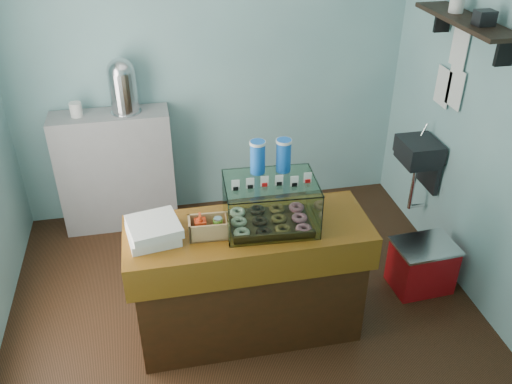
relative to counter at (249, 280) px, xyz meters
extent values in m
plane|color=black|center=(0.00, 0.25, -0.46)|extent=(3.50, 3.50, 0.00)
cube|color=#72A2A7|center=(0.00, 1.75, 0.94)|extent=(3.50, 0.04, 2.80)
cube|color=#72A2A7|center=(0.00, -1.25, 0.94)|extent=(3.50, 0.04, 2.80)
cube|color=#72A2A7|center=(1.75, 0.25, 0.94)|extent=(0.04, 3.00, 2.80)
cube|color=black|center=(1.58, 0.80, 0.44)|extent=(0.30, 0.35, 0.15)
cube|color=black|center=(1.71, 0.80, 0.24)|extent=(0.04, 0.30, 0.35)
cylinder|color=silver|center=(1.65, 0.90, 0.56)|extent=(0.02, 0.02, 0.12)
cylinder|color=silver|center=(1.58, 0.80, 0.09)|extent=(0.04, 0.04, 0.45)
cube|color=black|center=(1.60, 0.55, 1.54)|extent=(0.25, 1.00, 0.03)
cube|color=black|center=(1.67, 0.15, 1.44)|extent=(0.12, 0.03, 0.18)
cube|color=black|center=(1.67, 0.95, 1.44)|extent=(0.12, 0.03, 0.18)
cube|color=white|center=(1.73, 0.70, 0.99)|extent=(0.01, 0.21, 0.30)
cube|color=white|center=(1.73, 0.87, 0.94)|extent=(0.01, 0.21, 0.30)
cube|color=white|center=(1.73, 0.75, 1.29)|extent=(0.01, 0.21, 0.30)
cube|color=#3D1B0B|center=(0.00, 0.00, -0.04)|extent=(1.50, 0.56, 0.84)
cube|color=#522A0B|center=(0.00, 0.00, 0.41)|extent=(1.60, 0.60, 0.06)
cube|color=#522A0B|center=(0.00, -0.28, 0.29)|extent=(1.60, 0.04, 0.18)
cube|color=gray|center=(-0.90, 1.57, 0.09)|extent=(1.00, 0.32, 1.10)
cube|color=#311E0E|center=(0.15, 0.01, 0.45)|extent=(0.53, 0.39, 0.02)
torus|color=silver|center=(-0.06, -0.11, 0.48)|extent=(0.10, 0.10, 0.03)
torus|color=black|center=(0.07, -0.11, 0.48)|extent=(0.10, 0.10, 0.03)
torus|color=brown|center=(0.20, -0.12, 0.48)|extent=(0.10, 0.10, 0.03)
torus|color=pink|center=(0.33, -0.13, 0.48)|extent=(0.10, 0.10, 0.03)
torus|color=silver|center=(-0.05, 0.02, 0.48)|extent=(0.10, 0.10, 0.03)
torus|color=black|center=(0.08, 0.01, 0.48)|extent=(0.10, 0.10, 0.03)
torus|color=brown|center=(0.21, 0.00, 0.48)|extent=(0.10, 0.10, 0.03)
torus|color=pink|center=(0.34, -0.01, 0.48)|extent=(0.10, 0.10, 0.03)
torus|color=silver|center=(-0.04, 0.14, 0.48)|extent=(0.10, 0.10, 0.03)
torus|color=black|center=(0.09, 0.13, 0.48)|extent=(0.10, 0.10, 0.03)
torus|color=brown|center=(0.22, 0.12, 0.48)|extent=(0.10, 0.10, 0.03)
torus|color=pink|center=(0.35, 0.12, 0.48)|extent=(0.10, 0.10, 0.03)
cube|color=white|center=(0.13, -0.20, 0.60)|extent=(0.57, 0.04, 0.31)
cube|color=white|center=(0.16, 0.21, 0.60)|extent=(0.57, 0.04, 0.31)
cube|color=white|center=(-0.14, 0.02, 0.60)|extent=(0.03, 0.41, 0.31)
cube|color=white|center=(0.43, -0.01, 0.60)|extent=(0.03, 0.41, 0.31)
cube|color=white|center=(0.15, 0.01, 0.76)|extent=(0.61, 0.46, 0.01)
cube|color=white|center=(-0.08, -0.03, 0.79)|extent=(0.05, 0.01, 0.07)
cube|color=black|center=(-0.08, -0.03, 0.77)|extent=(0.03, 0.02, 0.02)
cube|color=white|center=(0.01, -0.04, 0.79)|extent=(0.05, 0.01, 0.07)
cube|color=black|center=(0.01, -0.04, 0.77)|extent=(0.03, 0.02, 0.02)
cube|color=white|center=(0.10, -0.04, 0.79)|extent=(0.05, 0.01, 0.07)
cube|color=red|center=(0.10, -0.04, 0.77)|extent=(0.03, 0.02, 0.02)
cube|color=white|center=(0.19, -0.05, 0.79)|extent=(0.05, 0.01, 0.07)
cube|color=black|center=(0.19, -0.05, 0.77)|extent=(0.03, 0.02, 0.02)
cube|color=white|center=(0.28, -0.05, 0.79)|extent=(0.05, 0.01, 0.07)
cube|color=black|center=(0.28, -0.05, 0.77)|extent=(0.03, 0.02, 0.02)
cube|color=white|center=(0.37, -0.06, 0.79)|extent=(0.05, 0.01, 0.07)
cube|color=red|center=(0.37, -0.06, 0.77)|extent=(0.03, 0.02, 0.02)
cylinder|color=blue|center=(0.09, 0.15, 0.87)|extent=(0.09, 0.09, 0.22)
cylinder|color=white|center=(0.09, 0.15, 0.97)|extent=(0.10, 0.10, 0.02)
cylinder|color=blue|center=(0.26, 0.14, 0.87)|extent=(0.09, 0.09, 0.22)
cylinder|color=white|center=(0.26, 0.14, 0.97)|extent=(0.10, 0.10, 0.02)
cube|color=tan|center=(-0.26, -0.03, 0.45)|extent=(0.26, 0.16, 0.01)
cube|color=tan|center=(-0.26, -0.10, 0.50)|extent=(0.25, 0.03, 0.12)
cube|color=tan|center=(-0.26, 0.04, 0.50)|extent=(0.25, 0.03, 0.12)
cube|color=tan|center=(-0.38, -0.03, 0.50)|extent=(0.02, 0.15, 0.12)
cube|color=tan|center=(-0.14, -0.04, 0.50)|extent=(0.02, 0.15, 0.12)
imported|color=red|center=(-0.31, -0.03, 0.53)|extent=(0.07, 0.08, 0.16)
cylinder|color=#528E26|center=(-0.20, -0.03, 0.50)|extent=(0.06, 0.06, 0.10)
cylinder|color=silver|center=(-0.20, -0.03, 0.56)|extent=(0.05, 0.05, 0.01)
cube|color=white|center=(-0.61, 0.01, 0.47)|extent=(0.34, 0.34, 0.06)
cube|color=white|center=(-0.59, 0.00, 0.53)|extent=(0.36, 0.36, 0.06)
cylinder|color=silver|center=(-0.75, 1.58, 0.65)|extent=(0.25, 0.25, 0.01)
cylinder|color=silver|center=(-0.75, 1.58, 0.82)|extent=(0.23, 0.23, 0.35)
sphere|color=silver|center=(-0.75, 1.58, 1.00)|extent=(0.23, 0.23, 0.23)
cube|color=#AE0D12|center=(1.42, 0.18, -0.26)|extent=(0.46, 0.36, 0.39)
cube|color=silver|center=(1.42, 0.18, -0.06)|extent=(0.48, 0.38, 0.02)
camera|label=1|loc=(-0.52, -2.80, 2.47)|focal=38.00mm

